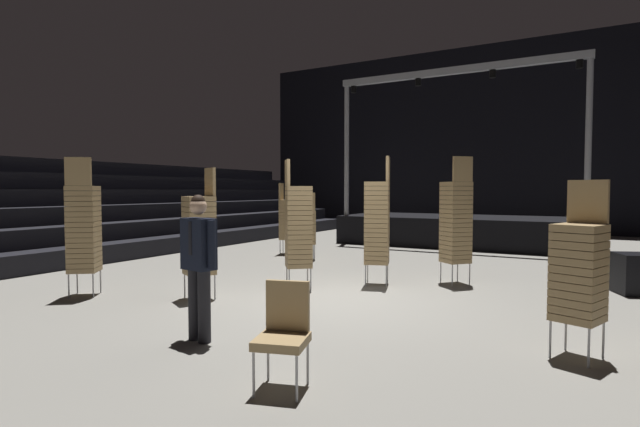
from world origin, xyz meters
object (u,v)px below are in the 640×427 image
object	(u,v)px
chair_stack_front_left	(377,221)
chair_stack_rear_centre	(579,270)
chair_stack_aisle_left	(199,233)
chair_stack_rear_right	(456,221)
stage_riser	(462,228)
chair_stack_mid_centre	(288,219)
loose_chair_near_man	(284,329)
man_with_tie	(198,259)
chair_stack_front_right	(298,225)
chair_stack_mid_left	(307,226)
chair_stack_mid_right	(84,227)

from	to	relation	value
chair_stack_front_left	chair_stack_rear_centre	world-z (taller)	chair_stack_front_left
chair_stack_aisle_left	chair_stack_rear_right	bearing A→B (deg)	-106.35
stage_riser	chair_stack_mid_centre	world-z (taller)	stage_riser
loose_chair_near_man	chair_stack_aisle_left	bearing A→B (deg)	-52.70
stage_riser	man_with_tie	world-z (taller)	stage_riser
man_with_tie	chair_stack_front_right	distance (m)	3.13
man_with_tie	chair_stack_mid_left	xyz separation A→B (m)	(-2.32, 6.33, -0.11)
chair_stack_front_right	chair_stack_mid_right	world-z (taller)	same
chair_stack_mid_right	chair_stack_rear_centre	bearing A→B (deg)	-31.85
stage_riser	chair_stack_rear_right	size ratio (longest dim) A/B	3.15
loose_chair_near_man	chair_stack_mid_left	bearing A→B (deg)	-77.22
chair_stack_mid_left	loose_chair_near_man	distance (m)	8.01
chair_stack_mid_left	chair_stack_rear_centre	size ratio (longest dim) A/B	0.91
chair_stack_front_right	chair_stack_mid_left	xyz separation A→B (m)	(-1.77, 3.25, -0.29)
chair_stack_rear_centre	loose_chair_near_man	xyz separation A→B (m)	(-2.27, -2.14, -0.41)
stage_riser	chair_stack_front_left	xyz separation A→B (m)	(0.16, -7.50, 0.64)
chair_stack_front_right	chair_stack_mid_right	xyz separation A→B (m)	(-2.85, -2.19, 0.00)
stage_riser	chair_stack_mid_centre	distance (m)	5.93
man_with_tie	loose_chair_near_man	distance (m)	1.79
chair_stack_mid_left	stage_riser	bearing A→B (deg)	28.39
chair_stack_mid_left	chair_stack_rear_centre	distance (m)	7.86
chair_stack_mid_right	chair_stack_aisle_left	size ratio (longest dim) A/B	1.08
man_with_tie	chair_stack_rear_centre	bearing A→B (deg)	-149.18
chair_stack_rear_centre	loose_chair_near_man	distance (m)	3.15
chair_stack_mid_right	chair_stack_rear_right	world-z (taller)	chair_stack_rear_right
chair_stack_front_right	chair_stack_rear_centre	size ratio (longest dim) A/B	1.23
chair_stack_aisle_left	loose_chair_near_man	bearing A→B (deg)	172.68
chair_stack_front_left	chair_stack_mid_centre	size ratio (longest dim) A/B	1.22
chair_stack_rear_centre	chair_stack_front_right	bearing A→B (deg)	0.74
man_with_tie	loose_chair_near_man	size ratio (longest dim) A/B	1.82
chair_stack_rear_centre	chair_stack_mid_right	bearing A→B (deg)	25.15
chair_stack_mid_left	chair_stack_rear_right	world-z (taller)	chair_stack_rear_right
chair_stack_aisle_left	chair_stack_front_right	bearing A→B (deg)	-96.92
stage_riser	chair_stack_mid_centre	bearing A→B (deg)	-128.99
chair_stack_rear_right	chair_stack_mid_right	bearing A→B (deg)	169.99
stage_riser	chair_stack_mid_centre	size ratio (longest dim) A/B	3.84
man_with_tie	chair_stack_front_left	size ratio (longest dim) A/B	0.72
chair_stack_rear_right	chair_stack_rear_centre	size ratio (longest dim) A/B	1.27
chair_stack_rear_centre	man_with_tie	bearing A→B (deg)	41.51
chair_stack_mid_right	loose_chair_near_man	distance (m)	5.27
chair_stack_front_left	chair_stack_mid_right	xyz separation A→B (m)	(-3.92, -3.25, -0.04)
chair_stack_mid_left	chair_stack_rear_centre	world-z (taller)	chair_stack_rear_centre
chair_stack_rear_centre	chair_stack_aisle_left	world-z (taller)	chair_stack_aisle_left
chair_stack_front_right	stage_riser	bearing A→B (deg)	134.44
chair_stack_front_left	chair_stack_mid_right	world-z (taller)	chair_stack_front_left
chair_stack_mid_left	loose_chair_near_man	xyz separation A→B (m)	(3.93, -6.97, -0.33)
chair_stack_rear_right	chair_stack_aisle_left	xyz separation A→B (m)	(-3.32, -3.31, -0.13)
man_with_tie	chair_stack_rear_right	bearing A→B (deg)	-99.83
stage_riser	chair_stack_rear_right	world-z (taller)	stage_riser
man_with_tie	stage_riser	bearing A→B (deg)	-82.13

